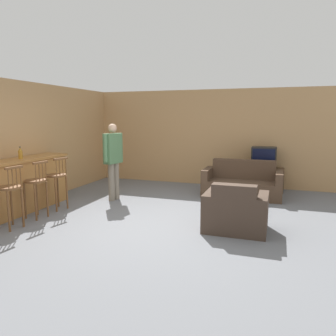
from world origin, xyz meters
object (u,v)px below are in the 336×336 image
coffee_table (235,194)px  tv (264,158)px  bottle (20,153)px  person_by_window (113,158)px  armchair_near (235,213)px  tv_unit (263,179)px  couch_far (242,184)px  book_on_table (235,191)px  bar_chair_far (57,180)px  bar_chair_near (9,194)px  bar_chair_mid (36,186)px

coffee_table → tv: 2.15m
bottle → person_by_window: size_ratio=0.14×
armchair_near → person_by_window: person_by_window is taller
tv_unit → couch_far: bearing=-118.6°
book_on_table → bar_chair_far: bearing=-162.7°
bar_chair_far → couch_far: size_ratio=0.59×
tv_unit → book_on_table: 2.10m
bar_chair_near → tv_unit: size_ratio=1.06×
bottle → book_on_table: bearing=19.7°
armchair_near → book_on_table: armchair_near is taller
person_by_window → bar_chair_far: bearing=-123.5°
bar_chair_far → bottle: 0.86m
coffee_table → book_on_table: size_ratio=4.34×
tv → book_on_table: 2.14m
armchair_near → tv: (0.27, 3.26, 0.55)m
tv → tv_unit: bearing=90.0°
bar_chair_mid → bottle: size_ratio=4.53×
bar_chair_mid → armchair_near: bar_chair_mid is taller
couch_far → tv: bearing=61.3°
armchair_near → coffee_table: size_ratio=0.99×
bottle → bar_chair_mid: bearing=-24.8°
bar_chair_near → couch_far: (3.43, 3.56, -0.30)m
couch_far → tv_unit: (0.43, 0.79, -0.01)m
bar_chair_near → armchair_near: size_ratio=1.06×
tv_unit → tv: (-0.00, -0.00, 0.56)m
couch_far → armchair_near: 2.48m
couch_far → bottle: bottle is taller
bar_chair_mid → book_on_table: bearing=26.0°
tv_unit → bottle: 5.67m
armchair_near → person_by_window: bearing=157.1°
tv → bottle: bearing=-141.7°
couch_far → bar_chair_mid: bearing=-139.4°
bottle → couch_far: bearing=34.1°
tv → person_by_window: size_ratio=0.35×
tv → person_by_window: bearing=-147.0°
bottle → bar_chair_near: bearing=-58.4°
bar_chair_far → tv: bearing=38.9°
bar_chair_far → tv: (3.86, 3.11, 0.25)m
bar_chair_mid → coffee_table: bearing=26.2°
bar_chair_mid → bar_chair_far: (-0.00, 0.60, 0.00)m
bar_chair_far → bottle: bearing=-146.8°
couch_far → person_by_window: (-2.72, -1.26, 0.67)m
tv_unit → bottle: bottle is taller
bar_chair_mid → couch_far: size_ratio=0.59×
bar_chair_far → person_by_window: person_by_window is taller
bar_chair_far → tv: 4.96m
couch_far → armchair_near: couch_far is taller
bar_chair_near → person_by_window: bearing=72.9°
couch_far → armchair_near: bearing=-86.4°
bottle → tv: bearing=38.3°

